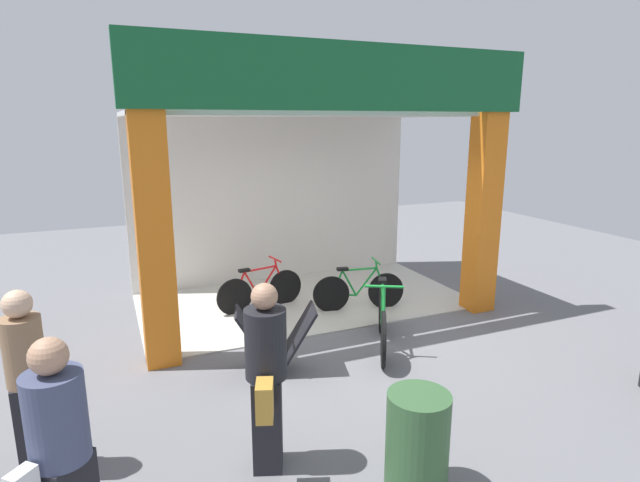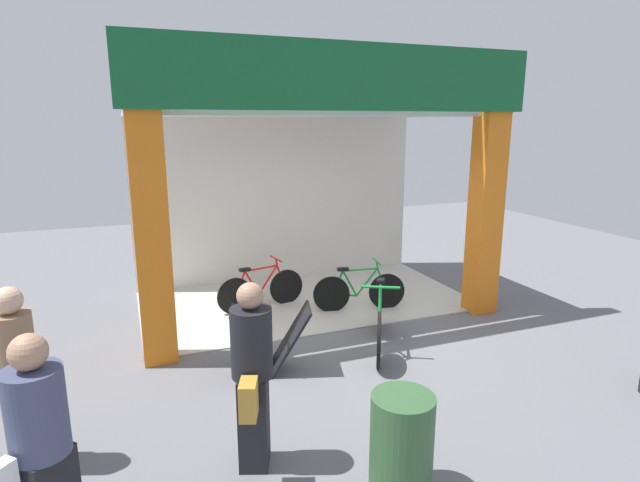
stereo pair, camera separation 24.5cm
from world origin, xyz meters
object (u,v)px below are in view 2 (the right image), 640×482
(bicycle_parked_0, at_px, (379,320))
(pedestrian_2, at_px, (19,378))
(pedestrian_0, at_px, (41,451))
(bicycle_inside_1, at_px, (359,291))
(pedestrian_1, at_px, (252,375))
(trash_bin, at_px, (401,445))
(bicycle_inside_0, at_px, (261,289))
(sandwich_board_sign, at_px, (271,339))

(bicycle_parked_0, xyz_separation_m, pedestrian_2, (-3.85, -1.02, 0.44))
(pedestrian_0, height_order, pedestrian_2, pedestrian_0)
(bicycle_inside_1, height_order, bicycle_parked_0, bicycle_parked_0)
(pedestrian_0, distance_m, pedestrian_1, 1.57)
(pedestrian_1, height_order, pedestrian_2, pedestrian_1)
(bicycle_inside_1, relative_size, trash_bin, 1.70)
(bicycle_inside_0, relative_size, bicycle_inside_1, 1.00)
(pedestrian_0, bearing_deg, bicycle_parked_0, 31.90)
(bicycle_inside_1, distance_m, pedestrian_0, 5.27)
(trash_bin, bearing_deg, sandwich_board_sign, 99.37)
(sandwich_board_sign, xyz_separation_m, pedestrian_1, (-0.61, -1.61, 0.45))
(pedestrian_0, height_order, pedestrian_1, pedestrian_0)
(pedestrian_1, relative_size, trash_bin, 1.96)
(bicycle_parked_0, distance_m, pedestrian_1, 2.72)
(pedestrian_2, bearing_deg, trash_bin, -26.93)
(pedestrian_2, distance_m, trash_bin, 3.14)
(bicycle_inside_0, distance_m, sandwich_board_sign, 2.06)
(pedestrian_1, relative_size, pedestrian_2, 1.02)
(bicycle_inside_1, xyz_separation_m, sandwich_board_sign, (-1.79, -1.40, 0.07))
(bicycle_inside_1, xyz_separation_m, pedestrian_1, (-2.40, -3.02, 0.52))
(bicycle_inside_1, xyz_separation_m, trash_bin, (-1.41, -3.75, 0.10))
(pedestrian_0, relative_size, trash_bin, 1.96)
(bicycle_parked_0, bearing_deg, bicycle_inside_0, 118.76)
(sandwich_board_sign, bearing_deg, pedestrian_2, -158.70)
(pedestrian_2, bearing_deg, bicycle_inside_1, 29.16)
(bicycle_inside_1, bearing_deg, sandwich_board_sign, -141.96)
(bicycle_parked_0, distance_m, pedestrian_0, 4.21)
(sandwich_board_sign, bearing_deg, pedestrian_1, -110.56)
(sandwich_board_sign, distance_m, trash_bin, 2.38)
(bicycle_inside_1, distance_m, trash_bin, 4.00)
(bicycle_parked_0, relative_size, pedestrian_2, 0.96)
(bicycle_inside_1, bearing_deg, pedestrian_2, -150.84)
(sandwich_board_sign, xyz_separation_m, pedestrian_0, (-2.09, -2.12, 0.46))
(bicycle_inside_0, distance_m, pedestrian_2, 4.10)
(bicycle_inside_1, relative_size, pedestrian_2, 0.89)
(pedestrian_2, bearing_deg, bicycle_inside_0, 46.56)
(pedestrian_2, relative_size, trash_bin, 1.92)
(sandwich_board_sign, relative_size, pedestrian_1, 0.63)
(pedestrian_0, relative_size, pedestrian_2, 1.02)
(sandwich_board_sign, relative_size, pedestrian_2, 0.64)
(bicycle_inside_1, relative_size, bicycle_parked_0, 0.92)
(pedestrian_1, xyz_separation_m, trash_bin, (0.99, -0.73, -0.42))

